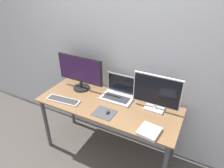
{
  "coord_description": "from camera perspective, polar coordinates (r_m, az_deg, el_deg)",
  "views": [
    {
      "loc": [
        0.89,
        -1.31,
        2.09
      ],
      "look_at": [
        0.01,
        0.4,
        0.99
      ],
      "focal_mm": 32.0,
      "sensor_mm": 36.0,
      "label": 1
    }
  ],
  "objects": [
    {
      "name": "laptop",
      "position": [
        2.38,
        1.99,
        -2.27
      ],
      "size": [
        0.38,
        0.25,
        0.26
      ],
      "color": "silver",
      "rests_on": "desk"
    },
    {
      "name": "monitor_left",
      "position": [
        2.49,
        -9.07,
        3.42
      ],
      "size": [
        0.61,
        0.21,
        0.44
      ],
      "color": "black",
      "rests_on": "desk"
    },
    {
      "name": "wall_back",
      "position": [
        2.36,
        3.16,
        8.81
      ],
      "size": [
        7.0,
        0.05,
        2.5
      ],
      "color": "silver",
      "rests_on": "ground_plane"
    },
    {
      "name": "mousepad",
      "position": [
        2.14,
        -2.23,
        -8.28
      ],
      "size": [
        0.23,
        0.19,
        0.0
      ],
      "color": "#47474C",
      "rests_on": "desk"
    },
    {
      "name": "monitor_right",
      "position": [
        2.14,
        12.59,
        -2.48
      ],
      "size": [
        0.51,
        0.15,
        0.41
      ],
      "color": "silver",
      "rests_on": "desk"
    },
    {
      "name": "desk",
      "position": [
        2.35,
        -1.16,
        -7.91
      ],
      "size": [
        1.63,
        0.64,
        0.77
      ],
      "color": "olive",
      "rests_on": "ground_plane"
    },
    {
      "name": "book",
      "position": [
        1.95,
        10.59,
        -13.1
      ],
      "size": [
        0.21,
        0.22,
        0.03
      ],
      "color": "silver",
      "rests_on": "desk"
    },
    {
      "name": "keyboard",
      "position": [
        2.39,
        -13.82,
        -4.51
      ],
      "size": [
        0.41,
        0.16,
        0.02
      ],
      "color": "silver",
      "rests_on": "desk"
    },
    {
      "name": "mouse",
      "position": [
        2.13,
        -1.29,
        -7.96
      ],
      "size": [
        0.04,
        0.06,
        0.03
      ],
      "color": "#333333",
      "rests_on": "mousepad"
    }
  ]
}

